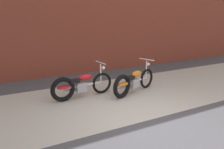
# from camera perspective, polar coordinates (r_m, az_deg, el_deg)

# --- Properties ---
(ground_plane) EXTENTS (80.00, 80.00, 0.00)m
(ground_plane) POSITION_cam_1_polar(r_m,az_deg,el_deg) (5.37, 8.04, -11.96)
(ground_plane) COLOR #47474C
(sidewalk_slab) EXTENTS (36.00, 3.50, 0.01)m
(sidewalk_slab) POSITION_cam_1_polar(r_m,az_deg,el_deg) (6.74, -0.71, -6.06)
(sidewalk_slab) COLOR #B2ADA3
(sidewalk_slab) RESTS_ON ground
(brick_building_wall) EXTENTS (36.00, 0.50, 5.15)m
(brick_building_wall) POSITION_cam_1_polar(r_m,az_deg,el_deg) (9.49, -10.69, 15.64)
(brick_building_wall) COLOR brown
(brick_building_wall) RESTS_ON ground
(motorcycle_red) EXTENTS (2.01, 0.58, 1.03)m
(motorcycle_red) POSITION_cam_1_polar(r_m,az_deg,el_deg) (6.68, -8.63, -2.83)
(motorcycle_red) COLOR black
(motorcycle_red) RESTS_ON ground
(motorcycle_orange) EXTENTS (1.93, 0.88, 1.03)m
(motorcycle_orange) POSITION_cam_1_polar(r_m,az_deg,el_deg) (7.00, 5.18, -1.90)
(motorcycle_orange) COLOR black
(motorcycle_orange) RESTS_ON ground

